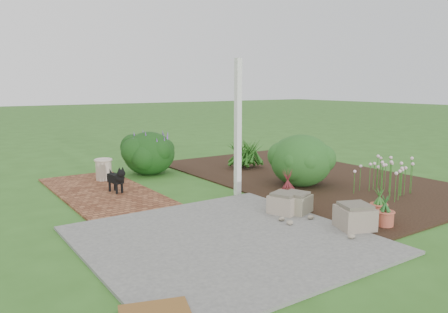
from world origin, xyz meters
TOP-DOWN VIEW (x-y plane):
  - ground at (0.00, 0.00)m, footprint 80.00×80.00m
  - concrete_patio at (-1.25, -1.75)m, footprint 3.50×3.50m
  - brick_path at (-1.70, 1.75)m, footprint 1.60×3.50m
  - garden_bed at (2.50, 0.50)m, footprint 4.00×7.00m
  - veranda_post at (0.30, 0.10)m, footprint 0.10×0.10m
  - stone_trough_near at (0.48, -2.45)m, footprint 0.59×0.59m
  - stone_trough_mid at (0.35, -1.40)m, footprint 0.53×0.53m
  - stone_trough_far at (0.18, -1.32)m, footprint 0.54×0.54m
  - coir_doormat at (-2.84, -2.98)m, footprint 0.71×0.57m
  - black_dog at (-1.53, 1.41)m, footprint 0.21×0.54m
  - cream_ceramic_urn at (-1.36, 2.62)m, footprint 0.38×0.38m
  - evergreen_shrub at (1.80, -0.01)m, footprint 1.29×1.29m
  - agapanthus_clump_back at (2.11, 2.05)m, footprint 1.04×1.04m
  - agapanthus_clump_front at (1.86, 2.11)m, footprint 1.20×1.20m
  - pink_flower_patch at (2.55, -1.41)m, footprint 1.30×1.30m
  - terracotta_pot_bronze at (0.52, -1.01)m, footprint 0.35×0.35m
  - terracotta_pot_small_left at (1.25, -2.28)m, footprint 0.29×0.29m
  - terracotta_pot_small_right at (0.96, -2.59)m, footprint 0.31×0.31m
  - purple_flowering_bush at (-0.20, 2.88)m, footprint 1.49×1.49m

SIDE VIEW (x-z plane):
  - ground at x=0.00m, z-range 0.00..0.00m
  - garden_bed at x=2.50m, z-range 0.00..0.03m
  - concrete_patio at x=-1.25m, z-range 0.00..0.04m
  - brick_path at x=-1.70m, z-range 0.00..0.04m
  - coir_doormat at x=-2.84m, z-range 0.04..0.06m
  - terracotta_pot_small_left at x=1.25m, z-range 0.03..0.23m
  - terracotta_pot_small_right at x=0.96m, z-range 0.03..0.24m
  - terracotta_pot_bronze at x=0.52m, z-range 0.03..0.29m
  - stone_trough_mid at x=0.35m, z-range 0.04..0.32m
  - stone_trough_far at x=0.18m, z-range 0.04..0.32m
  - stone_trough_near at x=0.48m, z-range 0.04..0.34m
  - cream_ceramic_urn at x=-1.36m, z-range 0.04..0.48m
  - black_dog at x=-1.53m, z-range 0.08..0.55m
  - pink_flower_patch at x=2.55m, z-range 0.03..0.72m
  - agapanthus_clump_front at x=1.86m, z-range 0.03..0.85m
  - agapanthus_clump_back at x=2.11m, z-range 0.03..0.87m
  - purple_flowering_bush at x=-0.20m, z-range 0.00..1.00m
  - evergreen_shrub at x=1.80m, z-range 0.03..1.08m
  - veranda_post at x=0.30m, z-range 0.00..2.50m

